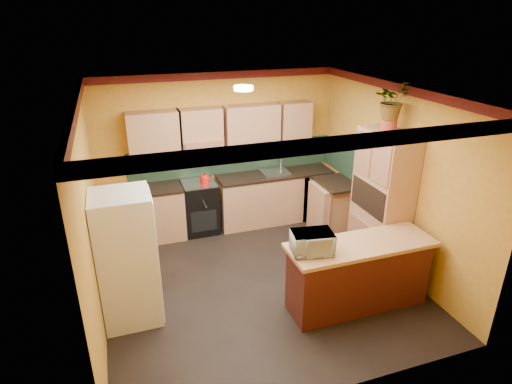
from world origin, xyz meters
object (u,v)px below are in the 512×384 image
(fridge, at_px, (127,259))
(breakfast_bar, at_px, (358,276))
(microwave, at_px, (312,243))
(stove, at_px, (200,207))
(pantry, at_px, (381,202))
(base_cabinets_back, at_px, (234,203))

(fridge, height_order, breakfast_bar, fridge)
(breakfast_bar, distance_m, microwave, 0.93)
(stove, xyz_separation_m, fridge, (-1.30, -2.02, 0.39))
(stove, xyz_separation_m, pantry, (2.30, -1.95, 0.59))
(pantry, relative_size, microwave, 4.32)
(base_cabinets_back, xyz_separation_m, microwave, (0.18, -2.73, 0.62))
(stove, height_order, breakfast_bar, stove)
(base_cabinets_back, bearing_deg, pantry, -49.36)
(fridge, bearing_deg, pantry, 1.16)
(fridge, xyz_separation_m, microwave, (2.11, -0.71, 0.21))
(base_cabinets_back, relative_size, microwave, 7.50)
(stove, height_order, pantry, pantry)
(stove, distance_m, breakfast_bar, 3.11)
(fridge, relative_size, microwave, 3.49)
(stove, bearing_deg, pantry, -40.31)
(fridge, bearing_deg, breakfast_bar, -14.13)
(base_cabinets_back, xyz_separation_m, fridge, (-1.93, -2.02, 0.41))
(base_cabinets_back, distance_m, fridge, 2.82)
(base_cabinets_back, bearing_deg, breakfast_bar, -72.19)
(stove, distance_m, pantry, 3.07)
(base_cabinets_back, distance_m, stove, 0.63)
(fridge, xyz_separation_m, breakfast_bar, (2.80, -0.71, -0.41))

